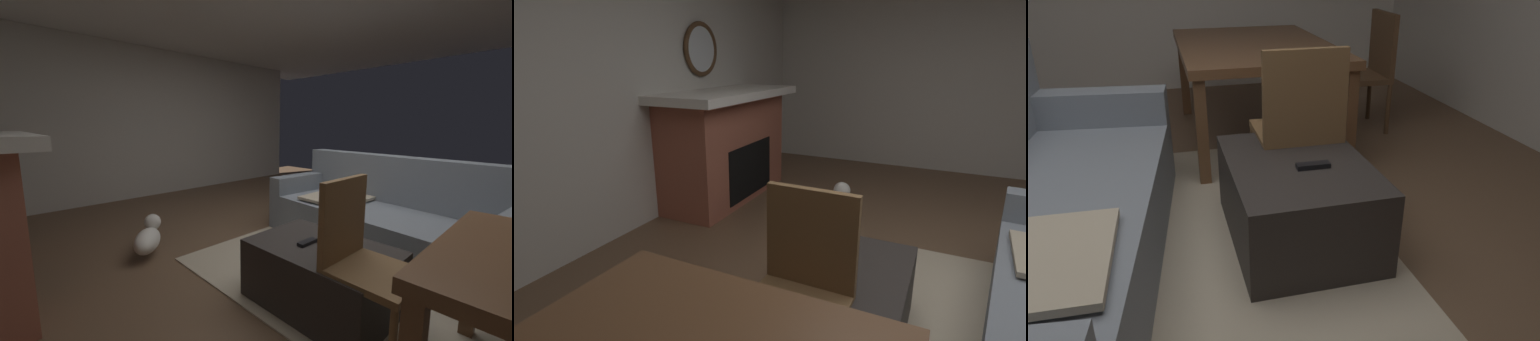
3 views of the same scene
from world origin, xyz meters
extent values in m
cube|color=beige|center=(0.00, -2.85, 1.26)|extent=(7.56, 0.12, 2.52)
cube|color=beige|center=(-3.58, 0.00, 1.26)|extent=(0.12, 6.11, 2.52)
cube|color=#9E5642|center=(-1.36, -2.49, 0.55)|extent=(1.59, 0.60, 1.09)
cube|color=black|center=(-1.36, -2.23, 0.35)|extent=(0.88, 0.10, 0.56)
cube|color=white|center=(-1.36, -2.44, 1.13)|extent=(1.83, 0.76, 0.08)
torus|color=#4C331E|center=(-1.36, -2.76, 1.58)|extent=(0.55, 0.05, 0.55)
cylinder|color=silver|center=(-1.36, -2.76, 1.58)|extent=(0.46, 0.01, 0.46)
cube|color=#2D2826|center=(0.34, -0.73, 0.21)|extent=(0.92, 0.67, 0.43)
cube|color=black|center=(0.26, -0.78, 0.44)|extent=(0.05, 0.16, 0.02)
cube|color=brown|center=(0.75, -0.83, 0.43)|extent=(0.45, 0.45, 0.04)
cube|color=brown|center=(0.55, -0.83, 0.69)|extent=(0.05, 0.44, 0.48)
cylinder|color=brown|center=(0.55, -0.63, 0.21)|extent=(0.04, 0.04, 0.41)
cylinder|color=brown|center=(0.54, -1.03, 0.21)|extent=(0.04, 0.04, 0.41)
ellipsoid|color=silver|center=(-1.19, -1.31, 0.16)|extent=(0.47, 0.43, 0.21)
sphere|color=silver|center=(-1.34, -1.19, 0.27)|extent=(0.16, 0.16, 0.16)
camera|label=1|loc=(1.39, -2.30, 1.23)|focal=20.22mm
camera|label=2|loc=(2.08, -0.30, 1.49)|focal=26.88mm
camera|label=3|loc=(-1.69, -0.12, 1.36)|focal=33.66mm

